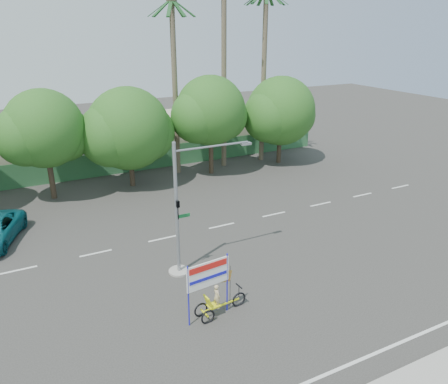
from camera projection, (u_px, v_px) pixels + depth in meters
name	position (u px, v px, depth m)	size (l,w,h in m)	color
ground	(260.00, 299.00, 20.62)	(120.00, 120.00, 0.00)	#33302D
fence	(132.00, 161.00, 38.15)	(38.00, 0.08, 2.00)	#336B3D
building_left	(2.00, 151.00, 37.32)	(12.00, 8.00, 4.00)	#BEB197
building_right	(195.00, 132.00, 44.99)	(14.00, 8.00, 3.60)	#BEB197
tree_left	(44.00, 132.00, 30.81)	(6.66, 5.60, 8.07)	#473828
tree_center	(128.00, 131.00, 33.55)	(7.62, 6.40, 7.85)	#473828
tree_right	(210.00, 113.00, 36.24)	(6.90, 5.80, 8.36)	#473828
tree_far_right	(280.00, 113.00, 39.40)	(7.38, 6.20, 7.94)	#473828
palm_tall	(224.00, 46.00, 36.47)	(3.73, 3.79, 17.45)	#70604C
palm_mid	(264.00, 57.00, 38.54)	(3.73, 3.79, 15.45)	#70604C
palm_short	(174.00, 68.00, 35.14)	(3.73, 3.79, 14.45)	#70604C
traffic_signal	(183.00, 220.00, 21.96)	(4.72, 1.10, 7.00)	gray
trike_billboard	(214.00, 293.00, 19.05)	(3.00, 0.81, 2.96)	black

